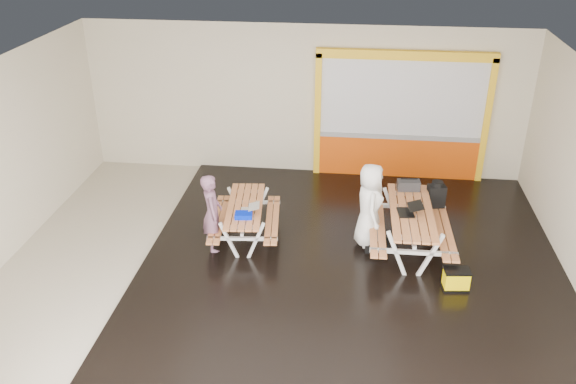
# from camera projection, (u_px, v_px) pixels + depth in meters

# --- Properties ---
(room) EXTENTS (10.02, 8.02, 3.52)m
(room) POSITION_uv_depth(u_px,v_px,m) (282.00, 176.00, 10.10)
(room) COLOR #B7AD9B
(room) RESTS_ON ground
(deck) EXTENTS (7.50, 7.98, 0.05)m
(deck) POSITION_uv_depth(u_px,v_px,m) (351.00, 267.00, 10.75)
(deck) COLOR black
(deck) RESTS_ON room
(kiosk) EXTENTS (3.88, 0.16, 3.00)m
(kiosk) POSITION_uv_depth(u_px,v_px,m) (401.00, 119.00, 13.50)
(kiosk) COLOR #D74A09
(kiosk) RESTS_ON room
(picnic_table_left) EXTENTS (1.44, 1.98, 0.75)m
(picnic_table_left) POSITION_uv_depth(u_px,v_px,m) (245.00, 213.00, 11.38)
(picnic_table_left) COLOR #D2804A
(picnic_table_left) RESTS_ON deck
(picnic_table_right) EXTENTS (1.52, 2.21, 0.88)m
(picnic_table_right) POSITION_uv_depth(u_px,v_px,m) (411.00, 220.00, 10.95)
(picnic_table_right) COLOR #D2804A
(picnic_table_right) RESTS_ON deck
(person_left) EXTENTS (0.50, 0.64, 1.53)m
(person_left) POSITION_uv_depth(u_px,v_px,m) (212.00, 213.00, 10.95)
(person_left) COLOR #704A61
(person_left) RESTS_ON deck
(person_right) EXTENTS (0.60, 0.84, 1.61)m
(person_right) POSITION_uv_depth(u_px,v_px,m) (370.00, 205.00, 10.96)
(person_right) COLOR white
(person_right) RESTS_ON deck
(laptop_left) EXTENTS (0.38, 0.35, 0.15)m
(laptop_left) POSITION_uv_depth(u_px,v_px,m) (249.00, 209.00, 11.05)
(laptop_left) COLOR silver
(laptop_left) RESTS_ON picnic_table_left
(laptop_right) EXTENTS (0.48, 0.43, 0.18)m
(laptop_right) POSITION_uv_depth(u_px,v_px,m) (409.00, 210.00, 10.75)
(laptop_right) COLOR black
(laptop_right) RESTS_ON picnic_table_right
(blue_pouch) EXTENTS (0.33, 0.25, 0.09)m
(blue_pouch) POSITION_uv_depth(u_px,v_px,m) (244.00, 215.00, 10.86)
(blue_pouch) COLOR #001AC2
(blue_pouch) RESTS_ON picnic_table_left
(toolbox) EXTENTS (0.45, 0.25, 0.25)m
(toolbox) POSITION_uv_depth(u_px,v_px,m) (409.00, 185.00, 11.57)
(toolbox) COLOR black
(toolbox) RESTS_ON picnic_table_right
(backpack) EXTENTS (0.37, 0.27, 0.56)m
(backpack) POSITION_uv_depth(u_px,v_px,m) (436.00, 195.00, 11.59)
(backpack) COLOR black
(backpack) RESTS_ON picnic_table_right
(dark_case) EXTENTS (0.46, 0.36, 0.16)m
(dark_case) POSITION_uv_depth(u_px,v_px,m) (376.00, 245.00, 11.18)
(dark_case) COLOR black
(dark_case) RESTS_ON deck
(fluke_bag) EXTENTS (0.46, 0.33, 0.37)m
(fluke_bag) POSITION_uv_depth(u_px,v_px,m) (456.00, 280.00, 10.04)
(fluke_bag) COLOR black
(fluke_bag) RESTS_ON deck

